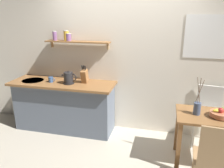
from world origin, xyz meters
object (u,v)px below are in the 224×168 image
Objects in this scene: dining_table at (209,125)px; knife_block at (85,76)px; fruit_bowl at (220,113)px; twig_vase at (197,108)px; electric_kettle at (69,78)px; dining_chair_near at (215,158)px; coffee_mug_by_sink at (51,80)px; dining_chair_far at (208,113)px.

knife_block is (-1.95, 0.51, 0.42)m from dining_table.
twig_vase is at bearing 176.69° from fruit_bowl.
electric_kettle is (-2.02, 0.41, 0.16)m from twig_vase.
dining_chair_near is (-0.03, -0.63, -0.08)m from dining_table.
fruit_bowl is 1.02× the size of electric_kettle.
dining_chair_near is at bearing -25.46° from electric_kettle.
coffee_mug_by_sink is (-2.36, 0.42, 0.10)m from twig_vase.
dining_table is 0.59m from dining_chair_far.
knife_block reaches higher than fruit_bowl.
fruit_bowl is 2.15m from knife_block.
knife_block is 0.60m from coffee_mug_by_sink.
dining_table is 0.23m from fruit_bowl.
dining_chair_near is 2.75m from coffee_mug_by_sink.
knife_block reaches higher than coffee_mug_by_sink.
dining_chair_near is 3.61× the size of electric_kettle.
fruit_bowl is (0.14, 0.60, 0.28)m from dining_chair_near.
dining_table is at bearing -14.75° from knife_block.
coffee_mug_by_sink reaches higher than dining_chair_far.
dining_chair_far is at bearing 66.48° from twig_vase.
fruit_bowl is 2.36m from electric_kettle.
fruit_bowl is 0.85× the size of knife_block.
dining_chair_far is at bearing 84.95° from dining_chair_near.
dining_chair_far is 0.67m from fruit_bowl.
coffee_mug_by_sink is (-0.58, -0.10, -0.08)m from knife_block.
twig_vase is 4.32× the size of coffee_mug_by_sink.
fruit_bowl reaches higher than dining_table.
dining_chair_far is 1.85× the size of twig_vase.
coffee_mug_by_sink is at bearing -176.32° from dining_chair_far.
twig_vase is (-0.29, 0.02, 0.04)m from fruit_bowl.
fruit_bowl is at bearing -10.58° from electric_kettle.
dining_chair_near is 1.21m from dining_chair_far.
electric_kettle is at bearing -1.33° from coffee_mug_by_sink.
knife_block is (-1.78, 0.52, 0.18)m from twig_vase.
dining_table is 0.92× the size of dining_chair_near.
dining_chair_near is at bearing -22.56° from coffee_mug_by_sink.
dining_chair_far is 3.63× the size of electric_kettle.
dining_table is 1.70× the size of twig_vase.
dining_chair_far is at bearing 1.88° from knife_block.
dining_chair_near is at bearing -95.05° from dining_chair_far.
knife_block is at bearing 165.25° from dining_table.
fruit_bowl is at bearing -9.42° from coffee_mug_by_sink.
dining_chair_near reaches higher than dining_table.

